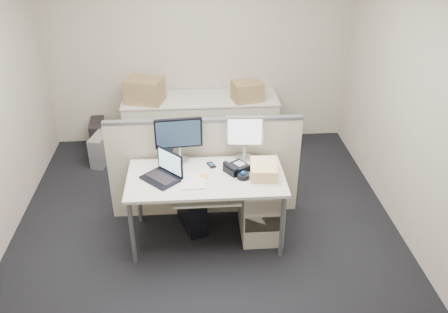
{
  "coord_description": "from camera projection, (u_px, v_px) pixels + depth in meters",
  "views": [
    {
      "loc": [
        -0.1,
        -3.83,
        3.12
      ],
      "look_at": [
        0.18,
        0.15,
        0.86
      ],
      "focal_mm": 38.0,
      "sensor_mm": 36.0,
      "label": 1
    }
  ],
  "objects": [
    {
      "name": "laptop",
      "position": [
        160.0,
        168.0,
        4.4
      ],
      "size": [
        0.42,
        0.42,
        0.25
      ],
      "primitive_type": "cube",
      "rotation": [
        0.0,
        0.0,
        -0.8
      ],
      "color": "black",
      "rests_on": "desk"
    },
    {
      "name": "desk_phone",
      "position": [
        236.0,
        168.0,
        4.58
      ],
      "size": [
        0.27,
        0.26,
        0.07
      ],
      "primitive_type": "cube",
      "rotation": [
        0.0,
        0.0,
        0.6
      ],
      "color": "black",
      "rests_on": "desk"
    },
    {
      "name": "wall_back",
      "position": [
        199.0,
        45.0,
        6.15
      ],
      "size": [
        4.0,
        0.02,
        2.7
      ],
      "primitive_type": "cube",
      "color": "#B3A798",
      "rests_on": "ground"
    },
    {
      "name": "drawer_pedestal",
      "position": [
        261.0,
        206.0,
        4.78
      ],
      "size": [
        0.4,
        0.55,
        0.65
      ],
      "primitive_type": "cube",
      "color": "#B6B09B",
      "rests_on": "floor"
    },
    {
      "name": "keyboard_tray",
      "position": [
        207.0,
        197.0,
        4.41
      ],
      "size": [
        0.62,
        0.32,
        0.02
      ],
      "primitive_type": "cube",
      "color": "beige",
      "rests_on": "desk"
    },
    {
      "name": "desk",
      "position": [
        206.0,
        182.0,
        4.54
      ],
      "size": [
        1.5,
        0.75,
        0.73
      ],
      "color": "beige",
      "rests_on": "floor"
    },
    {
      "name": "wall_right",
      "position": [
        423.0,
        111.0,
        4.32
      ],
      "size": [
        0.02,
        4.5,
        2.7
      ],
      "primitive_type": "cube",
      "color": "#B3A798",
      "rests_on": "ground"
    },
    {
      "name": "monitor_main",
      "position": [
        179.0,
        140.0,
        4.65
      ],
      "size": [
        0.48,
        0.22,
        0.47
      ],
      "primitive_type": "cube",
      "rotation": [
        0.0,
        0.0,
        0.09
      ],
      "color": "black",
      "rests_on": "desk"
    },
    {
      "name": "red_binder",
      "position": [
        131.0,
        89.0,
        6.16
      ],
      "size": [
        0.16,
        0.28,
        0.26
      ],
      "primitive_type": "cube",
      "rotation": [
        0.0,
        0.0,
        -0.37
      ],
      "color": "#A41117",
      "rests_on": "back_counter"
    },
    {
      "name": "trackball",
      "position": [
        243.0,
        176.0,
        4.47
      ],
      "size": [
        0.14,
        0.14,
        0.05
      ],
      "primitive_type": "cylinder",
      "rotation": [
        0.0,
        0.0,
        -0.22
      ],
      "color": "black",
      "rests_on": "desk"
    },
    {
      "name": "cardboard_box_left",
      "position": [
        145.0,
        91.0,
        5.99
      ],
      "size": [
        0.52,
        0.44,
        0.33
      ],
      "primitive_type": "cube",
      "rotation": [
        0.0,
        0.0,
        -0.28
      ],
      "color": "#937A4F",
      "rests_on": "back_counter"
    },
    {
      "name": "banana",
      "position": [
        234.0,
        168.0,
        4.6
      ],
      "size": [
        0.17,
        0.07,
        0.04
      ],
      "primitive_type": "ellipsoid",
      "rotation": [
        0.0,
        0.0,
        0.2
      ],
      "color": "gold",
      "rests_on": "desk"
    },
    {
      "name": "cubicle_partition",
      "position": [
        205.0,
        169.0,
        4.98
      ],
      "size": [
        2.0,
        0.06,
        1.1
      ],
      "primitive_type": "cube",
      "color": "#BEB5A0",
      "rests_on": "floor"
    },
    {
      "name": "manila_folders",
      "position": [
        264.0,
        170.0,
        4.5
      ],
      "size": [
        0.28,
        0.34,
        0.12
      ],
      "primitive_type": "cube",
      "rotation": [
        0.0,
        0.0,
        -0.1
      ],
      "color": "#F8E789",
      "rests_on": "desk"
    },
    {
      "name": "floor",
      "position": [
        207.0,
        237.0,
        4.87
      ],
      "size": [
        4.0,
        4.5,
        0.01
      ],
      "primitive_type": "cube",
      "color": "black",
      "rests_on": "ground"
    },
    {
      "name": "back_counter",
      "position": [
        201.0,
        124.0,
        6.36
      ],
      "size": [
        2.0,
        0.6,
        0.72
      ],
      "primitive_type": "cube",
      "color": "#B6B09B",
      "rests_on": "floor"
    },
    {
      "name": "pc_tower_desk",
      "position": [
        192.0,
        209.0,
        4.92
      ],
      "size": [
        0.32,
        0.5,
        0.44
      ],
      "primitive_type": "cube",
      "rotation": [
        0.0,
        0.0,
        0.3
      ],
      "color": "black",
      "rests_on": "floor"
    },
    {
      "name": "sticky_pad",
      "position": [
        203.0,
        176.0,
        4.5
      ],
      "size": [
        0.1,
        0.1,
        0.01
      ],
      "primitive_type": "cube",
      "rotation": [
        0.0,
        0.0,
        -0.22
      ],
      "color": "gold",
      "rests_on": "desk"
    },
    {
      "name": "travel_mug",
      "position": [
        169.0,
        158.0,
        4.63
      ],
      "size": [
        0.09,
        0.09,
        0.18
      ],
      "primitive_type": "cylinder",
      "rotation": [
        0.0,
        0.0,
        0.02
      ],
      "color": "black",
      "rests_on": "desk"
    },
    {
      "name": "cardboard_box_right",
      "position": [
        247.0,
        92.0,
        6.05
      ],
      "size": [
        0.42,
        0.36,
        0.27
      ],
      "primitive_type": "cube",
      "rotation": [
        0.0,
        0.0,
        0.23
      ],
      "color": "#937A4F",
      "rests_on": "back_counter"
    },
    {
      "name": "keyboard",
      "position": [
        212.0,
        192.0,
        4.43
      ],
      "size": [
        0.43,
        0.29,
        0.02
      ],
      "primitive_type": "cube",
      "rotation": [
        0.0,
        0.0,
        -0.41
      ],
      "color": "black",
      "rests_on": "keyboard_tray"
    },
    {
      "name": "cellphone",
      "position": [
        211.0,
        165.0,
        4.68
      ],
      "size": [
        0.1,
        0.13,
        0.01
      ],
      "primitive_type": "cube",
      "rotation": [
        0.0,
        0.0,
        0.37
      ],
      "color": "black",
      "rests_on": "desk"
    },
    {
      "name": "pc_tower_spare_dark",
      "position": [
        98.0,
        135.0,
        6.45
      ],
      "size": [
        0.2,
        0.43,
        0.4
      ],
      "primitive_type": "cube",
      "rotation": [
        0.0,
        0.0,
        0.07
      ],
      "color": "black",
      "rests_on": "floor"
    },
    {
      "name": "paper_stack",
      "position": [
        193.0,
        181.0,
        4.43
      ],
      "size": [
        0.22,
        0.28,
        0.01
      ],
      "primitive_type": "cube",
      "rotation": [
        0.0,
        0.0,
        0.01
      ],
      "color": "silver",
      "rests_on": "desk"
    },
    {
      "name": "monitor_small",
      "position": [
        245.0,
        138.0,
        4.7
      ],
      "size": [
        0.39,
        0.22,
        0.46
      ],
      "primitive_type": "cube",
      "rotation": [
        0.0,
        0.0,
        -0.07
      ],
      "color": "#B7B7BC",
      "rests_on": "desk"
    },
    {
      "name": "pc_tower_spare_silver",
      "position": [
        101.0,
        149.0,
        6.11
      ],
      "size": [
        0.26,
        0.45,
        0.39
      ],
      "primitive_type": "cube",
      "rotation": [
        0.0,
        0.0,
        -0.24
      ],
      "color": "#B7B7BC",
      "rests_on": "floor"
    }
  ]
}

